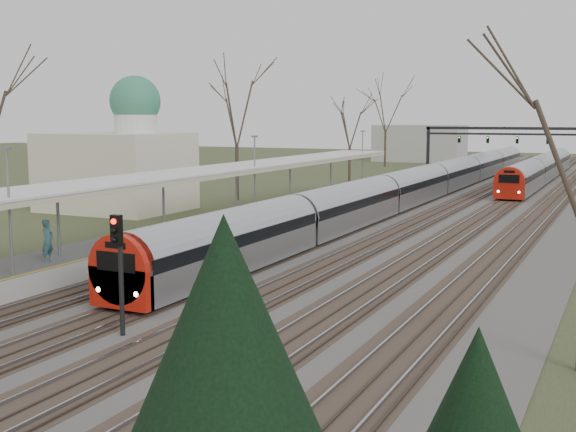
# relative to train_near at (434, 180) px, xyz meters

# --- Properties ---
(track_bed) EXTENTS (24.00, 160.00, 0.22)m
(track_bed) POSITION_rel_train_near_xyz_m (2.76, -3.79, -1.42)
(track_bed) COLOR #474442
(track_bed) RESTS_ON ground
(platform) EXTENTS (3.50, 69.00, 1.00)m
(platform) POSITION_rel_train_near_xyz_m (-6.55, -21.29, -0.98)
(platform) COLOR #9E9B93
(platform) RESTS_ON ground
(canopy) EXTENTS (4.10, 50.00, 3.11)m
(canopy) POSITION_rel_train_near_xyz_m (-6.55, -25.80, 2.45)
(canopy) COLOR slate
(canopy) RESTS_ON platform
(dome_building) EXTENTS (10.00, 8.00, 10.30)m
(dome_building) POSITION_rel_train_near_xyz_m (-19.21, -20.79, 2.24)
(dome_building) COLOR beige
(dome_building) RESTS_ON ground
(signal_gantry) EXTENTS (21.00, 0.59, 6.08)m
(signal_gantry) POSITION_rel_train_near_xyz_m (2.79, 26.20, 3.43)
(signal_gantry) COLOR black
(signal_gantry) RESTS_ON ground
(tree_west_far) EXTENTS (5.50, 5.50, 11.33)m
(tree_west_far) POSITION_rel_train_near_xyz_m (-14.50, -10.79, 6.54)
(tree_west_far) COLOR #2D231C
(tree_west_far) RESTS_ON ground
(train_near) EXTENTS (2.62, 90.21, 3.05)m
(train_near) POSITION_rel_train_near_xyz_m (0.00, 0.00, 0.00)
(train_near) COLOR #ADAFB7
(train_near) RESTS_ON ground
(train_far) EXTENTS (2.62, 45.21, 3.05)m
(train_far) POSITION_rel_train_near_xyz_m (7.00, 20.24, 0.00)
(train_far) COLOR #ADAFB7
(train_far) RESTS_ON ground
(passenger) EXTENTS (0.58, 0.76, 1.85)m
(passenger) POSITION_rel_train_near_xyz_m (-5.92, -42.11, 0.45)
(passenger) COLOR #325762
(passenger) RESTS_ON platform
(signal_post) EXTENTS (0.35, 0.45, 4.10)m
(signal_post) POSITION_rel_train_near_xyz_m (1.75, -46.88, 1.25)
(signal_post) COLOR black
(signal_post) RESTS_ON ground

